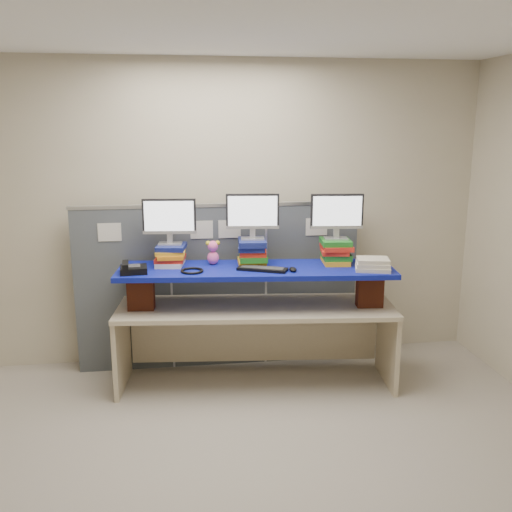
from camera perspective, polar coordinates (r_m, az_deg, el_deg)
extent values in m
cube|color=beige|center=(3.38, -1.47, -1.07)|extent=(5.00, 4.00, 2.80)
cube|color=#A9A093|center=(3.97, -1.35, -21.01)|extent=(5.00, 4.00, 0.01)
cube|color=white|center=(3.32, -1.63, 22.95)|extent=(5.00, 4.00, 0.01)
cube|color=#444A50|center=(5.27, -13.16, -3.46)|extent=(0.85, 0.05, 1.50)
cube|color=#444A50|center=(5.26, -3.71, -3.15)|extent=(0.85, 0.05, 1.50)
cube|color=#444A50|center=(5.40, 5.51, -2.77)|extent=(0.85, 0.05, 1.50)
cube|color=silver|center=(5.10, -3.84, 5.11)|extent=(2.60, 0.06, 0.03)
cube|color=silver|center=(5.12, -14.43, 2.32)|extent=(0.20, 0.00, 0.16)
cube|color=silver|center=(5.10, -5.46, 2.63)|extent=(0.20, 0.00, 0.16)
cube|color=silver|center=(5.12, -2.66, 2.71)|extent=(0.20, 0.00, 0.16)
cube|color=silver|center=(5.25, 6.07, 2.93)|extent=(0.20, 0.00, 0.16)
cube|color=beige|center=(4.87, 0.00, -5.22)|extent=(2.40, 0.92, 0.04)
cube|color=beige|center=(5.08, -13.27, -9.07)|extent=(0.10, 0.64, 0.67)
cube|color=beige|center=(5.16, 13.03, -8.68)|extent=(0.10, 0.64, 0.67)
cube|color=maroon|center=(4.83, -11.44, -3.58)|extent=(0.23, 0.14, 0.29)
cube|color=maroon|center=(4.90, 11.31, -3.32)|extent=(0.23, 0.14, 0.29)
cube|color=#0B0B8A|center=(4.77, 0.00, -1.41)|extent=(2.34, 0.81, 0.04)
cube|color=white|center=(4.90, -8.57, -0.67)|extent=(0.26, 0.32, 0.04)
cube|color=red|center=(4.89, -8.56, -0.24)|extent=(0.27, 0.31, 0.03)
cube|color=orange|center=(4.87, -8.48, 0.11)|extent=(0.23, 0.30, 0.03)
cube|color=gold|center=(4.87, -8.53, 0.50)|extent=(0.26, 0.30, 0.03)
cube|color=navy|center=(4.86, -8.47, 0.90)|extent=(0.27, 0.30, 0.04)
cube|color=gold|center=(4.88, -0.42, -0.58)|extent=(0.25, 0.27, 0.04)
cube|color=#1E7120|center=(4.86, -0.30, -0.11)|extent=(0.25, 0.30, 0.05)
cube|color=red|center=(4.86, -0.32, 0.41)|extent=(0.25, 0.29, 0.04)
cube|color=navy|center=(4.86, -0.45, 0.91)|extent=(0.25, 0.32, 0.04)
cube|color=navy|center=(4.83, -0.39, 1.39)|extent=(0.25, 0.32, 0.05)
cube|color=gold|center=(4.96, 7.94, -0.47)|extent=(0.24, 0.31, 0.04)
cube|color=#1E7120|center=(4.95, 8.00, 0.06)|extent=(0.26, 0.30, 0.05)
cube|color=red|center=(4.93, 7.84, 0.53)|extent=(0.27, 0.31, 0.04)
cube|color=red|center=(4.91, 8.05, 0.92)|extent=(0.27, 0.30, 0.04)
cube|color=#1E7120|center=(4.90, 7.96, 1.40)|extent=(0.27, 0.28, 0.04)
cube|color=#B4B4B9|center=(4.86, -8.58, 1.23)|extent=(0.21, 0.14, 0.01)
cube|color=#B4B4B9|center=(4.85, -8.60, 1.77)|extent=(0.05, 0.04, 0.08)
cube|color=black|center=(4.82, -8.67, 3.95)|extent=(0.45, 0.08, 0.29)
cube|color=white|center=(4.80, -8.68, 3.91)|extent=(0.41, 0.05, 0.26)
cube|color=#B4B4B9|center=(4.83, -0.35, 1.76)|extent=(0.21, 0.14, 0.01)
cube|color=#B4B4B9|center=(4.82, -0.35, 2.30)|extent=(0.05, 0.04, 0.08)
cube|color=black|center=(4.79, -0.35, 4.50)|extent=(0.45, 0.08, 0.29)
cube|color=white|center=(4.77, -0.32, 4.46)|extent=(0.41, 0.05, 0.26)
cube|color=#B4B4B9|center=(4.91, 8.01, 1.75)|extent=(0.21, 0.14, 0.01)
cube|color=#B4B4B9|center=(4.90, 8.02, 2.29)|extent=(0.05, 0.04, 0.08)
cube|color=black|center=(4.87, 8.10, 4.45)|extent=(0.45, 0.08, 0.29)
cube|color=white|center=(4.85, 8.16, 4.42)|extent=(0.41, 0.05, 0.26)
cube|color=black|center=(4.68, 0.65, -1.31)|extent=(0.43, 0.29, 0.02)
cube|color=#2F2F32|center=(4.67, 0.65, -1.15)|extent=(0.36, 0.23, 0.00)
ellipsoid|color=black|center=(4.65, 3.70, -1.33)|extent=(0.09, 0.12, 0.03)
cube|color=black|center=(4.70, -12.13, -1.34)|extent=(0.22, 0.21, 0.05)
cube|color=#2F2F32|center=(4.69, -12.15, -0.98)|extent=(0.11, 0.11, 0.01)
cube|color=black|center=(4.69, -12.93, -0.84)|extent=(0.06, 0.19, 0.04)
torus|color=black|center=(4.65, -6.41, -1.48)|extent=(0.21, 0.21, 0.02)
ellipsoid|color=pink|center=(4.87, -4.31, -0.19)|extent=(0.10, 0.09, 0.11)
sphere|color=pink|center=(4.85, -4.33, 0.99)|extent=(0.09, 0.09, 0.09)
sphere|color=yellow|center=(4.84, -4.82, 1.29)|extent=(0.04, 0.04, 0.04)
sphere|color=yellow|center=(4.85, -3.86, 1.32)|extent=(0.04, 0.04, 0.04)
cube|color=beige|center=(4.78, 11.58, -1.19)|extent=(0.32, 0.28, 0.03)
cube|color=beige|center=(4.77, 11.59, -0.80)|extent=(0.31, 0.27, 0.03)
cube|color=beige|center=(4.76, 11.61, -0.42)|extent=(0.30, 0.26, 0.03)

